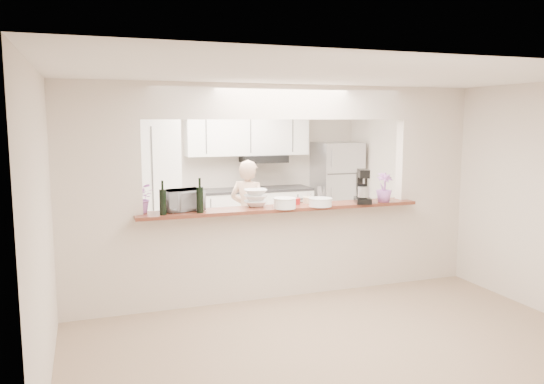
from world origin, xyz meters
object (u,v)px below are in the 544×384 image
person (248,213)px  refrigerator (337,190)px  toaster_oven (183,200)px  stand_mixer (363,188)px

person → refrigerator: bearing=-107.0°
refrigerator → toaster_oven: size_ratio=3.98×
refrigerator → person: bearing=-148.1°
stand_mixer → toaster_oven: bearing=175.1°
toaster_oven → stand_mixer: size_ratio=1.03×
refrigerator → person: (-2.03, -1.27, -0.09)m
person → toaster_oven: bearing=89.9°
toaster_oven → refrigerator: bearing=25.4°
toaster_oven → person: 1.83m
toaster_oven → stand_mixer: (2.16, -0.19, 0.07)m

